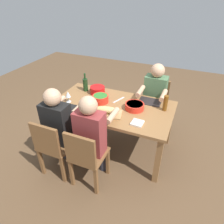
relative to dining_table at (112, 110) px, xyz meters
The scene contains 20 objects.
ground_plane 0.65m from the dining_table, ahead, with size 8.00×8.00×0.00m, color brown.
dining_table is the anchor object (origin of this frame).
chair_far_right 0.94m from the dining_table, 59.62° to the left, with size 0.40×0.40×0.85m.
diner_far_right 0.77m from the dining_table, 52.67° to the left, with size 0.41×0.53×1.20m.
chair_near_center 0.81m from the dining_table, 90.00° to the right, with size 0.40×0.40×0.85m.
diner_near_center 0.61m from the dining_table, 90.00° to the right, with size 0.41×0.53×1.20m.
chair_near_left 0.94m from the dining_table, 120.38° to the right, with size 0.40×0.40×0.85m.
diner_near_left 0.77m from the dining_table, 127.33° to the right, with size 0.41×0.53×1.20m.
serving_bowl_salad 0.46m from the dining_table, 144.08° to the left, with size 0.23×0.23×0.11m.
serving_bowl_pasta 0.35m from the dining_table, ahead, with size 0.26×0.26×0.08m.
serving_bowl_greens 0.24m from the dining_table, behind, with size 0.23×0.23×0.11m.
cutting_board 0.25m from the dining_table, 85.26° to the right, with size 0.40×0.22×0.02m, color tan.
bread_loaf 0.28m from the dining_table, 85.26° to the right, with size 0.32×0.11×0.09m, color tan.
wine_bottle 0.66m from the dining_table, 154.97° to the left, with size 0.08×0.08×0.29m.
beer_bottle 0.75m from the dining_table, 12.76° to the left, with size 0.06×0.06×0.22m, color brown.
wine_glass 0.67m from the dining_table, 166.10° to the right, with size 0.08×0.08×0.17m.
placemat_far_right 0.57m from the dining_table, 33.84° to the left, with size 0.32×0.23×0.01m, color black.
placemat_near_left 0.57m from the dining_table, 146.16° to the right, with size 0.32×0.23×0.01m, color black.
carving_knife 0.20m from the dining_table, 79.94° to the left, with size 0.23×0.02×0.01m, color silver.
napkin_stack 0.55m from the dining_table, 31.98° to the right, with size 0.14×0.14×0.02m, color white.
Camera 1 is at (0.96, -2.25, 2.19)m, focal length 32.39 mm.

